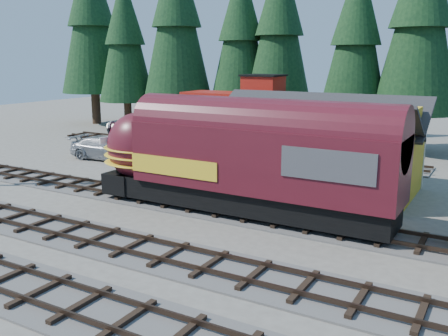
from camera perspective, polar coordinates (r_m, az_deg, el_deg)
The scene contains 8 objects.
ground at distance 20.51m, azimuth -1.58°, elevation -8.66°, with size 120.00×120.00×0.00m, color #6B665B.
track_spur at distance 40.38m, azimuth -0.37°, elevation 2.07°, with size 32.00×3.20×0.33m.
depot at distance 28.94m, azimuth 9.30°, elevation 3.54°, with size 12.80×7.00×5.30m.
conifer_backdrop at distance 41.06m, azimuth 21.68°, elevation 15.38°, with size 81.87×22.94×17.05m.
locomotive at distance 23.75m, azimuth 0.69°, elevation 0.60°, with size 15.66×3.11×4.26m.
caboose at distance 38.70m, azimuth 3.06°, elevation 5.69°, with size 10.95×3.18×5.69m.
pickup_truck_a at distance 32.64m, azimuth -7.12°, elevation 0.85°, with size 2.81×6.10×1.69m, color black.
pickup_truck_b at distance 37.81m, azimuth -13.21°, elevation 2.21°, with size 2.34×5.76×1.67m, color #9A9CA1.
Camera 1 is at (10.00, -16.29, 7.43)m, focal length 40.00 mm.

